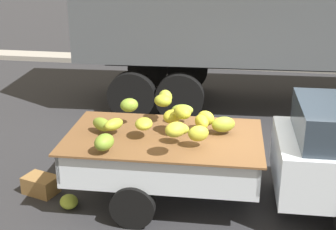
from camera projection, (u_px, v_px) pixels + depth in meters
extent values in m
plane|color=#28282B|center=(257.00, 199.00, 7.37)|extent=(220.00, 220.00, 0.00)
cube|color=gray|center=(254.00, 65.00, 14.84)|extent=(80.00, 0.80, 0.16)
cube|color=silver|center=(164.00, 166.00, 7.17)|extent=(2.85, 1.71, 0.08)
cube|color=silver|center=(171.00, 131.00, 7.81)|extent=(2.81, 0.13, 0.44)
cube|color=silver|center=(156.00, 175.00, 6.35)|extent=(2.81, 0.13, 0.44)
cube|color=silver|center=(256.00, 156.00, 6.91)|extent=(0.10, 1.63, 0.44)
cube|color=silver|center=(76.00, 146.00, 7.25)|extent=(0.10, 1.63, 0.44)
cube|color=#B21914|center=(171.00, 132.00, 7.86)|extent=(2.69, 0.09, 0.07)
cube|color=brown|center=(164.00, 137.00, 7.00)|extent=(2.98, 1.83, 0.03)
ellipsoid|color=gold|center=(172.00, 117.00, 7.04)|extent=(0.35, 0.37, 0.20)
ellipsoid|color=#90A12D|center=(223.00, 124.00, 6.99)|extent=(0.42, 0.34, 0.23)
ellipsoid|color=#ACA928|center=(182.00, 112.00, 6.82)|extent=(0.37, 0.39, 0.19)
ellipsoid|color=gold|center=(202.00, 122.00, 6.99)|extent=(0.30, 0.37, 0.20)
ellipsoid|color=#99A830|center=(165.00, 97.00, 7.43)|extent=(0.29, 0.32, 0.24)
ellipsoid|color=#ACB02F|center=(144.00, 124.00, 6.83)|extent=(0.28, 0.34, 0.17)
ellipsoid|color=#A9B232|center=(179.00, 129.00, 6.63)|extent=(0.29, 0.23, 0.16)
ellipsoid|color=olive|center=(102.00, 124.00, 7.04)|extent=(0.42, 0.37, 0.20)
ellipsoid|color=#98A22B|center=(163.00, 101.00, 7.30)|extent=(0.28, 0.25, 0.19)
ellipsoid|color=gold|center=(176.00, 130.00, 6.17)|extent=(0.38, 0.40, 0.20)
ellipsoid|color=#99A52D|center=(114.00, 124.00, 6.95)|extent=(0.34, 0.38, 0.17)
ellipsoid|color=olive|center=(129.00, 105.00, 7.26)|extent=(0.34, 0.31, 0.22)
ellipsoid|color=olive|center=(104.00, 142.00, 6.39)|extent=(0.32, 0.39, 0.23)
ellipsoid|color=#8AA332|center=(182.00, 110.00, 7.37)|extent=(0.35, 0.24, 0.17)
ellipsoid|color=gold|center=(198.00, 133.00, 6.53)|extent=(0.35, 0.30, 0.23)
ellipsoid|color=gold|center=(206.00, 118.00, 7.13)|extent=(0.32, 0.28, 0.23)
cylinder|color=black|center=(336.00, 169.00, 7.65)|extent=(0.65, 0.22, 0.64)
cylinder|color=black|center=(151.00, 158.00, 8.03)|extent=(0.65, 0.22, 0.64)
cylinder|color=black|center=(133.00, 206.00, 6.58)|extent=(0.65, 0.22, 0.64)
cylinder|color=black|center=(188.00, 69.00, 12.62)|extent=(1.09, 0.35, 1.08)
cylinder|color=black|center=(180.00, 97.00, 10.39)|extent=(1.09, 0.35, 1.08)
cylinder|color=black|center=(148.00, 68.00, 12.73)|extent=(1.09, 0.35, 1.08)
cylinder|color=black|center=(132.00, 96.00, 10.50)|extent=(1.09, 0.35, 1.08)
ellipsoid|color=#92A631|center=(69.00, 202.00, 7.13)|extent=(0.40, 0.43, 0.18)
cube|color=olive|center=(41.00, 185.00, 7.51)|extent=(0.60, 0.49, 0.29)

